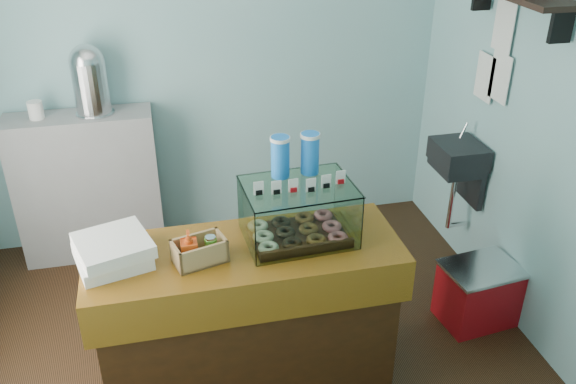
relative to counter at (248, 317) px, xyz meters
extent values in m
plane|color=black|center=(0.00, 0.25, -0.46)|extent=(3.50, 3.50, 0.00)
cube|color=#85B9C2|center=(0.00, 1.75, 0.94)|extent=(3.50, 0.04, 2.80)
cube|color=#85B9C2|center=(0.00, -1.25, 0.94)|extent=(3.50, 0.04, 2.80)
cube|color=#85B9C2|center=(1.75, 0.25, 0.94)|extent=(0.04, 3.00, 2.80)
cube|color=black|center=(1.58, 0.80, 0.44)|extent=(0.30, 0.35, 0.15)
cube|color=black|center=(1.71, 0.80, 0.24)|extent=(0.04, 0.30, 0.35)
cylinder|color=silver|center=(1.65, 0.90, 0.56)|extent=(0.02, 0.02, 0.12)
cylinder|color=silver|center=(1.58, 0.80, 0.09)|extent=(0.04, 0.04, 0.45)
cube|color=black|center=(1.67, 0.15, 1.44)|extent=(0.12, 0.03, 0.18)
cube|color=white|center=(1.73, 0.70, 0.99)|extent=(0.01, 0.21, 0.30)
cube|color=white|center=(1.73, 0.87, 0.94)|extent=(0.01, 0.21, 0.30)
cube|color=white|center=(1.73, 0.75, 1.29)|extent=(0.01, 0.21, 0.30)
cube|color=#3D1D0B|center=(0.00, 0.00, -0.04)|extent=(1.50, 0.56, 0.84)
cube|color=#452709|center=(0.00, 0.00, 0.41)|extent=(1.60, 0.60, 0.06)
cube|color=#452709|center=(0.00, -0.28, 0.29)|extent=(1.60, 0.04, 0.18)
cube|color=gray|center=(-0.90, 1.57, 0.09)|extent=(1.00, 0.32, 1.10)
cube|color=#33180F|center=(0.29, 0.05, 0.45)|extent=(0.51, 0.37, 0.02)
torus|color=beige|center=(0.11, -0.07, 0.48)|extent=(0.10, 0.10, 0.03)
torus|color=black|center=(0.23, -0.07, 0.48)|extent=(0.10, 0.10, 0.03)
torus|color=brown|center=(0.36, -0.06, 0.48)|extent=(0.10, 0.10, 0.03)
torus|color=#CA5F6B|center=(0.48, -0.05, 0.48)|extent=(0.10, 0.10, 0.03)
torus|color=beige|center=(0.10, 0.04, 0.48)|extent=(0.10, 0.10, 0.03)
torus|color=black|center=(0.23, 0.05, 0.48)|extent=(0.10, 0.10, 0.03)
torus|color=brown|center=(0.35, 0.05, 0.48)|extent=(0.10, 0.10, 0.03)
torus|color=#CA5F6B|center=(0.47, 0.06, 0.48)|extent=(0.10, 0.10, 0.03)
torus|color=beige|center=(0.10, 0.15, 0.48)|extent=(0.10, 0.10, 0.03)
torus|color=black|center=(0.22, 0.16, 0.48)|extent=(0.10, 0.10, 0.03)
torus|color=brown|center=(0.34, 0.17, 0.48)|extent=(0.10, 0.10, 0.03)
torus|color=#CA5F6B|center=(0.47, 0.17, 0.48)|extent=(0.10, 0.10, 0.03)
cube|color=white|center=(0.30, -0.15, 0.59)|extent=(0.54, 0.03, 0.30)
cube|color=white|center=(0.28, 0.25, 0.59)|extent=(0.54, 0.03, 0.30)
cube|color=white|center=(0.02, 0.04, 0.59)|extent=(0.03, 0.39, 0.30)
cube|color=white|center=(0.56, 0.07, 0.59)|extent=(0.03, 0.39, 0.30)
cube|color=white|center=(0.29, 0.05, 0.74)|extent=(0.57, 0.43, 0.01)
cube|color=white|center=(0.08, -0.01, 0.78)|extent=(0.05, 0.01, 0.07)
cube|color=black|center=(0.08, -0.01, 0.76)|extent=(0.03, 0.02, 0.02)
cube|color=white|center=(0.16, -0.01, 0.78)|extent=(0.05, 0.01, 0.07)
cube|color=black|center=(0.16, -0.01, 0.76)|extent=(0.03, 0.02, 0.02)
cube|color=white|center=(0.25, 0.00, 0.78)|extent=(0.05, 0.01, 0.07)
cube|color=#B30E14|center=(0.25, 0.00, 0.76)|extent=(0.03, 0.02, 0.02)
cube|color=white|center=(0.33, 0.00, 0.78)|extent=(0.05, 0.01, 0.07)
cube|color=black|center=(0.33, 0.00, 0.76)|extent=(0.03, 0.02, 0.02)
cube|color=white|center=(0.42, 0.01, 0.78)|extent=(0.05, 0.01, 0.07)
cube|color=black|center=(0.42, 0.01, 0.76)|extent=(0.03, 0.02, 0.02)
cube|color=white|center=(0.50, 0.01, 0.78)|extent=(0.05, 0.01, 0.07)
cube|color=#B30E14|center=(0.50, 0.01, 0.76)|extent=(0.03, 0.02, 0.02)
cylinder|color=#1B7BEA|center=(0.22, 0.17, 0.85)|extent=(0.09, 0.09, 0.22)
cylinder|color=white|center=(0.22, 0.17, 0.95)|extent=(0.10, 0.10, 0.02)
cylinder|color=#1B7BEA|center=(0.38, 0.18, 0.85)|extent=(0.09, 0.09, 0.22)
cylinder|color=white|center=(0.38, 0.18, 0.95)|extent=(0.10, 0.10, 0.02)
cube|color=tan|center=(-0.23, -0.05, 0.45)|extent=(0.28, 0.21, 0.01)
cube|color=tan|center=(-0.21, -0.12, 0.50)|extent=(0.24, 0.08, 0.12)
cube|color=tan|center=(-0.25, 0.01, 0.50)|extent=(0.24, 0.08, 0.12)
cube|color=tan|center=(-0.34, -0.09, 0.50)|extent=(0.05, 0.15, 0.12)
cube|color=tan|center=(-0.12, -0.02, 0.50)|extent=(0.05, 0.15, 0.12)
imported|color=#CE4513|center=(-0.28, -0.07, 0.54)|extent=(0.10, 0.10, 0.18)
cylinder|color=#4C9829|center=(-0.17, -0.04, 0.50)|extent=(0.06, 0.06, 0.10)
cylinder|color=silver|center=(-0.17, -0.04, 0.56)|extent=(0.05, 0.05, 0.01)
cube|color=white|center=(-0.65, 0.04, 0.47)|extent=(0.40, 0.40, 0.07)
cube|color=white|center=(-0.64, 0.03, 0.54)|extent=(0.41, 0.41, 0.07)
cylinder|color=silver|center=(-0.77, 1.58, 0.65)|extent=(0.26, 0.26, 0.01)
cylinder|color=silver|center=(-0.77, 1.58, 0.83)|extent=(0.23, 0.23, 0.35)
sphere|color=silver|center=(-0.77, 1.58, 1.01)|extent=(0.23, 0.23, 0.23)
cube|color=#AC0D14|center=(1.51, 0.20, -0.26)|extent=(0.48, 0.38, 0.39)
cube|color=silver|center=(1.51, 0.20, -0.06)|extent=(0.50, 0.41, 0.02)
camera|label=1|loc=(-0.36, -2.55, 2.16)|focal=38.00mm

